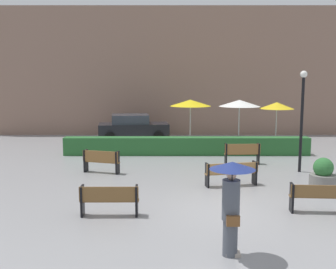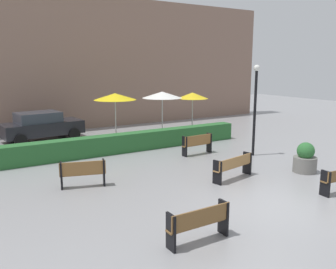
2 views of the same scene
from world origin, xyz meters
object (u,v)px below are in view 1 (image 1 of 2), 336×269
at_px(patio_umbrella_yellow_far, 276,106).
at_px(pedestrian_with_umbrella, 231,196).
at_px(patio_umbrella_yellow, 190,103).
at_px(bench_back_row, 241,152).
at_px(bench_near_right, 316,196).
at_px(planter_pot, 322,177).
at_px(lamp_post, 301,111).
at_px(patio_umbrella_white, 239,103).
at_px(parked_car, 132,127).
at_px(bench_far_left, 100,160).
at_px(bench_near_left, 108,198).
at_px(bench_mid_center, 231,172).

bearing_deg(patio_umbrella_yellow_far, pedestrian_with_umbrella, -108.39).
height_order(pedestrian_with_umbrella, patio_umbrella_yellow, patio_umbrella_yellow).
bearing_deg(bench_back_row, patio_umbrella_yellow, 113.82).
relative_size(bench_near_right, patio_umbrella_yellow, 0.59).
distance_m(planter_pot, lamp_post, 3.56).
xyz_separation_m(bench_back_row, pedestrian_with_umbrella, (-1.94, -9.37, 0.80)).
relative_size(bench_back_row, planter_pot, 1.35).
bearing_deg(patio_umbrella_white, parked_car, 154.39).
distance_m(bench_back_row, planter_pot, 4.78).
bearing_deg(planter_pot, patio_umbrella_yellow_far, 85.91).
height_order(bench_back_row, patio_umbrella_yellow, patio_umbrella_yellow).
distance_m(bench_back_row, lamp_post, 3.19).
bearing_deg(pedestrian_with_umbrella, bench_far_left, 117.55).
bearing_deg(patio_umbrella_yellow, lamp_post, -55.76).
bearing_deg(lamp_post, patio_umbrella_yellow_far, 85.51).
bearing_deg(bench_far_left, patio_umbrella_white, 41.67).
bearing_deg(bench_far_left, patio_umbrella_yellow, 58.18).
height_order(patio_umbrella_yellow_far, parked_car, patio_umbrella_yellow_far).
bearing_deg(patio_umbrella_white, bench_near_left, -116.45).
bearing_deg(bench_near_left, patio_umbrella_yellow_far, 55.59).
relative_size(bench_far_left, patio_umbrella_white, 0.58).
relative_size(bench_near_right, bench_near_left, 0.94).
bearing_deg(bench_mid_center, patio_umbrella_yellow_far, 65.13).
xyz_separation_m(bench_mid_center, patio_umbrella_yellow, (-1.02, 8.27, 1.91)).
height_order(bench_near_left, patio_umbrella_yellow, patio_umbrella_yellow).
xyz_separation_m(bench_near_right, patio_umbrella_white, (-0.41, 10.65, 1.94)).
bearing_deg(planter_pot, bench_far_left, 160.91).
height_order(bench_near_right, pedestrian_with_umbrella, pedestrian_with_umbrella).
height_order(bench_mid_center, bench_far_left, bench_far_left).
height_order(bench_back_row, pedestrian_with_umbrella, pedestrian_with_umbrella).
distance_m(pedestrian_with_umbrella, patio_umbrella_yellow_far, 14.14).
height_order(bench_near_right, patio_umbrella_white, patio_umbrella_white).
distance_m(bench_near_left, patio_umbrella_white, 12.37).
bearing_deg(bench_mid_center, bench_near_left, -140.59).
relative_size(bench_mid_center, patio_umbrella_white, 0.73).
relative_size(pedestrian_with_umbrella, planter_pot, 1.79).
relative_size(bench_back_row, pedestrian_with_umbrella, 0.75).
bearing_deg(bench_near_right, parked_car, 115.25).
distance_m(lamp_post, patio_umbrella_white, 5.77).
bearing_deg(lamp_post, bench_mid_center, -144.80).
bearing_deg(planter_pot, pedestrian_with_umbrella, -127.64).
distance_m(pedestrian_with_umbrella, patio_umbrella_white, 13.77).
relative_size(bench_mid_center, patio_umbrella_yellow_far, 0.77).
relative_size(bench_far_left, pedestrian_with_umbrella, 0.73).
xyz_separation_m(bench_far_left, patio_umbrella_white, (6.50, 5.79, 1.90)).
xyz_separation_m(bench_back_row, patio_umbrella_white, (0.54, 4.13, 1.89)).
xyz_separation_m(bench_mid_center, parked_car, (-4.39, 10.62, 0.31)).
relative_size(bench_near_right, patio_umbrella_white, 0.58).
distance_m(patio_umbrella_yellow_far, parked_car, 8.60).
height_order(bench_near_right, bench_near_left, bench_near_left).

